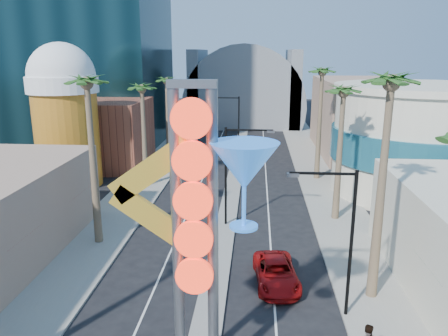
% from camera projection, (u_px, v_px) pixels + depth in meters
% --- Properties ---
extents(sidewalk_west, '(5.00, 100.00, 0.15)m').
position_uv_depth(sidewalk_west, '(153.00, 173.00, 50.24)').
color(sidewalk_west, gray).
rests_on(sidewalk_west, ground).
extents(sidewalk_east, '(5.00, 100.00, 0.15)m').
position_uv_depth(sidewalk_east, '(320.00, 176.00, 48.87)').
color(sidewalk_east, gray).
rests_on(sidewalk_east, ground).
extents(median, '(1.60, 84.00, 0.15)m').
position_uv_depth(median, '(236.00, 168.00, 52.45)').
color(median, gray).
rests_on(median, ground).
extents(brick_filler_west, '(10.00, 10.00, 8.00)m').
position_uv_depth(brick_filler_west, '(104.00, 134.00, 52.60)').
color(brick_filler_west, brown).
rests_on(brick_filler_west, ground).
extents(filler_east, '(10.00, 20.00, 10.00)m').
position_uv_depth(filler_east, '(357.00, 117.00, 59.66)').
color(filler_east, tan).
rests_on(filler_east, ground).
extents(beer_mug, '(7.00, 7.00, 14.50)m').
position_uv_depth(beer_mug, '(65.00, 110.00, 43.98)').
color(beer_mug, '#AD6E17').
rests_on(beer_mug, ground).
extents(turquoise_building, '(16.60, 16.60, 10.60)m').
position_uv_depth(turquoise_building, '(419.00, 141.00, 42.10)').
color(turquoise_building, beige).
rests_on(turquoise_building, ground).
extents(canopy, '(22.00, 16.00, 22.00)m').
position_uv_depth(canopy, '(245.00, 102.00, 84.13)').
color(canopy, slate).
rests_on(canopy, ground).
extents(neon_sign, '(6.53, 2.60, 12.55)m').
position_uv_depth(neon_sign, '(216.00, 218.00, 16.76)').
color(neon_sign, gray).
rests_on(neon_sign, ground).
extents(streetlight_0, '(3.79, 0.25, 8.00)m').
position_uv_depth(streetlight_0, '(233.00, 167.00, 33.83)').
color(streetlight_0, black).
rests_on(streetlight_0, ground).
extents(streetlight_1, '(3.79, 0.25, 8.00)m').
position_uv_depth(streetlight_1, '(235.00, 120.00, 57.04)').
color(streetlight_1, black).
rests_on(streetlight_1, ground).
extents(streetlight_2, '(3.45, 0.25, 8.00)m').
position_uv_depth(streetlight_2, '(343.00, 231.00, 21.82)').
color(streetlight_2, black).
rests_on(streetlight_2, ground).
extents(palm_1, '(2.40, 2.40, 12.70)m').
position_uv_depth(palm_1, '(87.00, 94.00, 29.14)').
color(palm_1, brown).
rests_on(palm_1, ground).
extents(palm_2, '(2.40, 2.40, 11.20)m').
position_uv_depth(palm_2, '(142.00, 94.00, 42.98)').
color(palm_2, brown).
rests_on(palm_2, ground).
extents(palm_3, '(2.40, 2.40, 11.20)m').
position_uv_depth(palm_3, '(167.00, 85.00, 54.54)').
color(palm_3, brown).
rests_on(palm_3, ground).
extents(palm_5, '(2.40, 2.40, 13.20)m').
position_uv_depth(palm_5, '(390.00, 98.00, 21.94)').
color(palm_5, brown).
rests_on(palm_5, ground).
extents(palm_6, '(2.40, 2.40, 11.70)m').
position_uv_depth(palm_6, '(343.00, 100.00, 33.85)').
color(palm_6, brown).
rests_on(palm_6, ground).
extents(palm_7, '(2.40, 2.40, 12.70)m').
position_uv_depth(palm_7, '(322.00, 79.00, 45.18)').
color(palm_7, brown).
rests_on(palm_7, ground).
extents(red_pickup, '(2.93, 5.46, 1.46)m').
position_uv_depth(red_pickup, '(276.00, 273.00, 26.07)').
color(red_pickup, '#AB0D0E').
rests_on(red_pickup, ground).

